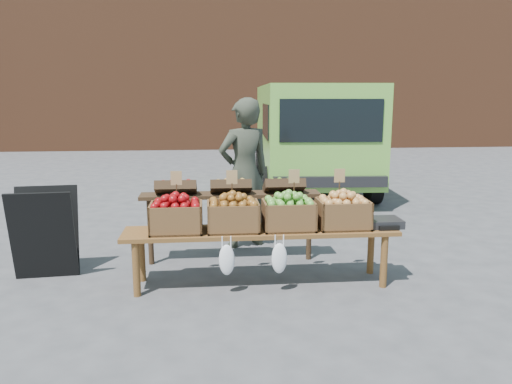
{
  "coord_description": "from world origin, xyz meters",
  "views": [
    {
      "loc": [
        -0.45,
        -4.5,
        1.87
      ],
      "look_at": [
        0.06,
        0.75,
        0.85
      ],
      "focal_mm": 35.0,
      "sensor_mm": 36.0,
      "label": 1
    }
  ],
  "objects_px": {
    "crate_golden_apples": "(176,217)",
    "chalkboard_sign": "(45,233)",
    "delivery_van": "(310,138)",
    "crate_green_apples": "(343,214)",
    "display_bench": "(261,257)",
    "crate_russet_pears": "(233,216)",
    "vendor": "(244,173)",
    "weighing_scale": "(384,222)",
    "back_table": "(231,217)",
    "crate_red_apples": "(288,215)"
  },
  "relations": [
    {
      "from": "crate_golden_apples",
      "to": "chalkboard_sign",
      "type": "bearing_deg",
      "value": 163.12
    },
    {
      "from": "delivery_van",
      "to": "crate_green_apples",
      "type": "xyz_separation_m",
      "value": [
        -0.71,
        -5.1,
        -0.32
      ]
    },
    {
      "from": "delivery_van",
      "to": "crate_golden_apples",
      "type": "relative_size",
      "value": 9.21
    },
    {
      "from": "display_bench",
      "to": "crate_russet_pears",
      "type": "relative_size",
      "value": 5.4
    },
    {
      "from": "vendor",
      "to": "weighing_scale",
      "type": "xyz_separation_m",
      "value": [
        1.31,
        -1.34,
        -0.32
      ]
    },
    {
      "from": "delivery_van",
      "to": "back_table",
      "type": "height_order",
      "value": "delivery_van"
    },
    {
      "from": "crate_russet_pears",
      "to": "crate_green_apples",
      "type": "distance_m",
      "value": 1.1
    },
    {
      "from": "back_table",
      "to": "weighing_scale",
      "type": "relative_size",
      "value": 6.18
    },
    {
      "from": "chalkboard_sign",
      "to": "display_bench",
      "type": "relative_size",
      "value": 0.35
    },
    {
      "from": "delivery_van",
      "to": "back_table",
      "type": "xyz_separation_m",
      "value": [
        -1.8,
        -4.38,
        -0.51
      ]
    },
    {
      "from": "back_table",
      "to": "crate_golden_apples",
      "type": "xyz_separation_m",
      "value": [
        -0.56,
        -0.72,
        0.19
      ]
    },
    {
      "from": "crate_green_apples",
      "to": "weighing_scale",
      "type": "distance_m",
      "value": 0.44
    },
    {
      "from": "crate_green_apples",
      "to": "crate_red_apples",
      "type": "bearing_deg",
      "value": 180.0
    },
    {
      "from": "crate_green_apples",
      "to": "display_bench",
      "type": "bearing_deg",
      "value": 180.0
    },
    {
      "from": "crate_red_apples",
      "to": "weighing_scale",
      "type": "distance_m",
      "value": 0.98
    },
    {
      "from": "delivery_van",
      "to": "vendor",
      "type": "bearing_deg",
      "value": -109.93
    },
    {
      "from": "chalkboard_sign",
      "to": "crate_green_apples",
      "type": "distance_m",
      "value": 3.07
    },
    {
      "from": "crate_russet_pears",
      "to": "weighing_scale",
      "type": "bearing_deg",
      "value": 0.0
    },
    {
      "from": "chalkboard_sign",
      "to": "crate_red_apples",
      "type": "distance_m",
      "value": 2.52
    },
    {
      "from": "crate_golden_apples",
      "to": "crate_green_apples",
      "type": "height_order",
      "value": "same"
    },
    {
      "from": "weighing_scale",
      "to": "delivery_van",
      "type": "bearing_deg",
      "value": 86.81
    },
    {
      "from": "vendor",
      "to": "crate_green_apples",
      "type": "distance_m",
      "value": 1.62
    },
    {
      "from": "crate_green_apples",
      "to": "crate_russet_pears",
      "type": "bearing_deg",
      "value": 180.0
    },
    {
      "from": "crate_golden_apples",
      "to": "delivery_van",
      "type": "bearing_deg",
      "value": 65.17
    },
    {
      "from": "delivery_van",
      "to": "crate_russet_pears",
      "type": "distance_m",
      "value": 5.42
    },
    {
      "from": "crate_russet_pears",
      "to": "chalkboard_sign",
      "type": "bearing_deg",
      "value": 167.76
    },
    {
      "from": "delivery_van",
      "to": "chalkboard_sign",
      "type": "height_order",
      "value": "delivery_van"
    },
    {
      "from": "display_bench",
      "to": "crate_golden_apples",
      "type": "bearing_deg",
      "value": 180.0
    },
    {
      "from": "vendor",
      "to": "weighing_scale",
      "type": "bearing_deg",
      "value": 113.53
    },
    {
      "from": "back_table",
      "to": "crate_russet_pears",
      "type": "relative_size",
      "value": 4.2
    },
    {
      "from": "chalkboard_sign",
      "to": "back_table",
      "type": "relative_size",
      "value": 0.45
    },
    {
      "from": "chalkboard_sign",
      "to": "back_table",
      "type": "distance_m",
      "value": 1.96
    },
    {
      "from": "back_table",
      "to": "display_bench",
      "type": "distance_m",
      "value": 0.8
    },
    {
      "from": "delivery_van",
      "to": "crate_green_apples",
      "type": "distance_m",
      "value": 5.16
    },
    {
      "from": "chalkboard_sign",
      "to": "weighing_scale",
      "type": "xyz_separation_m",
      "value": [
        3.45,
        -0.42,
        0.13
      ]
    },
    {
      "from": "weighing_scale",
      "to": "chalkboard_sign",
      "type": "bearing_deg",
      "value": 173.09
    },
    {
      "from": "crate_golden_apples",
      "to": "weighing_scale",
      "type": "bearing_deg",
      "value": 0.0
    },
    {
      "from": "display_bench",
      "to": "crate_red_apples",
      "type": "relative_size",
      "value": 5.4
    },
    {
      "from": "display_bench",
      "to": "crate_golden_apples",
      "type": "height_order",
      "value": "crate_golden_apples"
    },
    {
      "from": "crate_red_apples",
      "to": "delivery_van",
      "type": "bearing_deg",
      "value": 76.13
    },
    {
      "from": "delivery_van",
      "to": "weighing_scale",
      "type": "bearing_deg",
      "value": -90.1
    },
    {
      "from": "delivery_van",
      "to": "chalkboard_sign",
      "type": "xyz_separation_m",
      "value": [
        -3.74,
        -4.68,
        -0.55
      ]
    },
    {
      "from": "chalkboard_sign",
      "to": "display_bench",
      "type": "height_order",
      "value": "chalkboard_sign"
    },
    {
      "from": "vendor",
      "to": "back_table",
      "type": "distance_m",
      "value": 0.76
    },
    {
      "from": "delivery_van",
      "to": "crate_red_apples",
      "type": "xyz_separation_m",
      "value": [
        -1.26,
        -5.1,
        -0.32
      ]
    },
    {
      "from": "weighing_scale",
      "to": "crate_golden_apples",
      "type": "bearing_deg",
      "value": 180.0
    },
    {
      "from": "chalkboard_sign",
      "to": "crate_russet_pears",
      "type": "distance_m",
      "value": 1.99
    },
    {
      "from": "chalkboard_sign",
      "to": "back_table",
      "type": "height_order",
      "value": "back_table"
    },
    {
      "from": "delivery_van",
      "to": "weighing_scale",
      "type": "xyz_separation_m",
      "value": [
        -0.28,
        -5.1,
        -0.42
      ]
    },
    {
      "from": "display_bench",
      "to": "back_table",
      "type": "bearing_deg",
      "value": 110.2
    }
  ]
}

